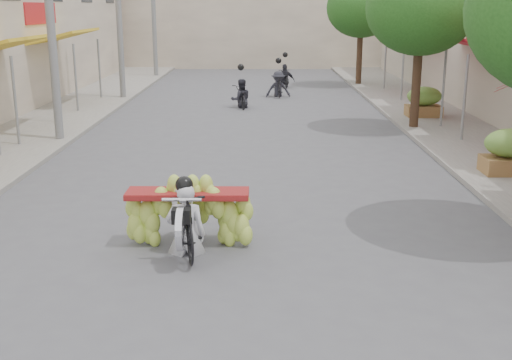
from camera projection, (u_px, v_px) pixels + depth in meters
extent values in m
cube|color=gray|center=(40.00, 122.00, 21.67)|extent=(4.00, 60.00, 0.12)
cube|color=gray|center=(454.00, 123.00, 21.59)|extent=(4.00, 60.00, 0.12)
cube|color=gold|center=(5.00, 45.00, 19.03)|extent=(1.77, 4.00, 0.53)
cylinder|color=slate|center=(15.00, 103.00, 17.68)|extent=(0.08, 0.08, 2.55)
cylinder|color=slate|center=(56.00, 87.00, 21.15)|extent=(0.08, 0.08, 2.55)
cube|color=gold|center=(65.00, 36.00, 24.83)|extent=(1.77, 4.00, 0.53)
cylinder|color=slate|center=(76.00, 79.00, 23.47)|extent=(0.08, 0.08, 2.55)
cylinder|color=slate|center=(99.00, 70.00, 26.94)|extent=(0.08, 0.08, 2.55)
cube|color=#B1171D|center=(40.00, 13.00, 24.61)|extent=(0.10, 3.50, 0.80)
cylinder|color=slate|center=(465.00, 100.00, 18.28)|extent=(0.08, 0.08, 2.55)
cube|color=#B21724|center=(455.00, 40.00, 21.85)|extent=(1.77, 4.20, 0.53)
cylinder|color=slate|center=(443.00, 90.00, 20.40)|extent=(0.08, 0.08, 2.55)
cylinder|color=slate|center=(415.00, 77.00, 24.07)|extent=(0.08, 0.08, 2.55)
cube|color=#B21724|center=(414.00, 33.00, 27.64)|extent=(1.77, 4.20, 0.53)
cylinder|color=slate|center=(403.00, 72.00, 26.20)|extent=(0.08, 0.08, 2.55)
cylinder|color=slate|center=(385.00, 64.00, 29.86)|extent=(0.08, 0.08, 2.55)
cube|color=#BFAD97|center=(253.00, 12.00, 42.93)|extent=(20.00, 6.00, 7.00)
cylinder|color=slate|center=(49.00, 1.00, 17.73)|extent=(0.24, 0.24, 8.00)
cylinder|color=slate|center=(118.00, 3.00, 26.42)|extent=(0.24, 0.24, 8.00)
cylinder|color=slate|center=(153.00, 4.00, 35.11)|extent=(0.24, 0.24, 8.00)
cylinder|color=#3A2719|center=(416.00, 80.00, 20.23)|extent=(0.28, 0.28, 3.20)
ellipsoid|color=#235719|center=(421.00, 8.00, 19.65)|extent=(3.40, 3.40, 2.90)
cylinder|color=#3A2719|center=(359.00, 54.00, 31.81)|extent=(0.28, 0.28, 3.20)
ellipsoid|color=#235719|center=(361.00, 8.00, 31.24)|extent=(3.40, 3.40, 2.90)
cube|color=brown|center=(509.00, 163.00, 14.75)|extent=(1.20, 0.80, 0.50)
ellipsoid|color=olive|center=(512.00, 138.00, 14.60)|extent=(1.20, 0.88, 0.66)
cube|color=brown|center=(423.00, 109.00, 22.47)|extent=(1.20, 0.80, 0.50)
ellipsoid|color=olive|center=(425.00, 93.00, 22.32)|extent=(1.20, 0.88, 0.66)
imported|color=black|center=(186.00, 219.00, 10.24)|extent=(0.93, 1.96, 1.11)
cylinder|color=silver|center=(181.00, 229.00, 9.59)|extent=(0.10, 0.66, 0.66)
cube|color=black|center=(181.00, 216.00, 9.64)|extent=(0.28, 0.22, 0.22)
cylinder|color=silver|center=(182.00, 200.00, 9.68)|extent=(0.60, 0.05, 0.05)
cube|color=maroon|center=(188.00, 194.00, 10.49)|extent=(2.00, 0.55, 0.10)
imported|color=silver|center=(184.00, 183.00, 10.03)|extent=(0.63, 0.47, 1.76)
sphere|color=black|center=(183.00, 129.00, 9.78)|extent=(0.28, 0.28, 0.28)
imported|color=white|center=(419.00, 86.00, 23.15)|extent=(1.08, 0.88, 1.90)
imported|color=black|center=(241.00, 97.00, 25.13)|extent=(0.85, 1.58, 0.84)
imported|color=#27272F|center=(241.00, 79.00, 24.95)|extent=(0.87, 0.63, 1.65)
sphere|color=black|center=(241.00, 67.00, 24.83)|extent=(0.26, 0.26, 0.26)
imported|color=black|center=(278.00, 86.00, 28.15)|extent=(0.56, 1.63, 0.94)
imported|color=#27272F|center=(278.00, 71.00, 27.98)|extent=(1.09, 0.62, 1.65)
sphere|color=black|center=(278.00, 61.00, 27.86)|extent=(0.26, 0.26, 0.26)
imported|color=black|center=(285.00, 79.00, 31.64)|extent=(0.70, 1.50, 0.81)
imported|color=#27272F|center=(285.00, 64.00, 31.45)|extent=(1.02, 0.65, 1.65)
sphere|color=black|center=(285.00, 55.00, 31.33)|extent=(0.26, 0.26, 0.26)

